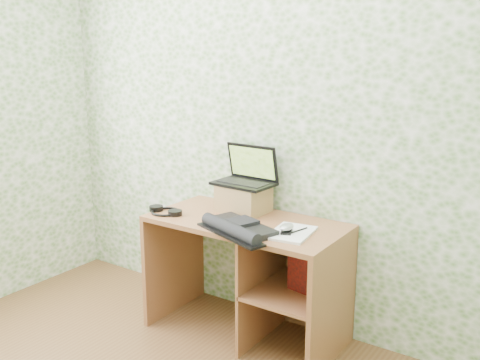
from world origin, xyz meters
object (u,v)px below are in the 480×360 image
Objects in this scene: riser at (244,198)px; laptop at (247,175)px; desk at (259,263)px; keyboard at (237,228)px; notepad at (291,233)px.

laptop reaches higher than riser.
desk is 4.12× the size of riser.
desk is at bearing -35.84° from laptop.
keyboard is at bearing -61.20° from laptop.
keyboard is (0.19, -0.35, -0.06)m from riser.
notepad reaches higher than desk.
keyboard is at bearing -61.57° from riser.
riser is at bearing 137.93° from keyboard.
riser is 0.40m from keyboard.
keyboard is at bearing -90.84° from desk.
keyboard is (-0.00, -0.24, 0.29)m from desk.
notepad is (0.46, -0.21, -0.08)m from riser.
desk is at bearing 108.67° from keyboard.
desk is at bearing 152.48° from notepad.
riser is at bearing 147.49° from notepad.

